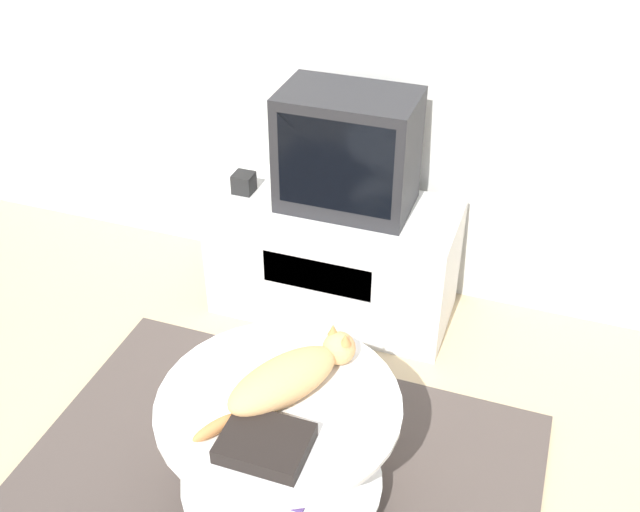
# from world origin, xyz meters

# --- Properties ---
(ground_plane) EXTENTS (12.00, 12.00, 0.00)m
(ground_plane) POSITION_xyz_m (0.00, 0.00, 0.00)
(ground_plane) COLOR tan
(wall_back) EXTENTS (8.00, 0.05, 2.60)m
(wall_back) POSITION_xyz_m (0.00, 1.42, 1.30)
(wall_back) COLOR silver
(wall_back) RESTS_ON ground_plane
(rug) EXTENTS (1.77, 1.46, 0.02)m
(rug) POSITION_xyz_m (0.00, 0.00, 0.01)
(rug) COLOR #4C423D
(rug) RESTS_ON ground_plane
(tv_stand) EXTENTS (1.04, 0.45, 0.55)m
(tv_stand) POSITION_xyz_m (-0.12, 1.11, 0.27)
(tv_stand) COLOR silver
(tv_stand) RESTS_ON ground_plane
(tv) EXTENTS (0.53, 0.33, 0.49)m
(tv) POSITION_xyz_m (-0.07, 1.12, 0.79)
(tv) COLOR #232326
(tv) RESTS_ON tv_stand
(speaker) EXTENTS (0.08, 0.08, 0.08)m
(speaker) POSITION_xyz_m (-0.52, 1.08, 0.59)
(speaker) COLOR black
(speaker) RESTS_ON tv_stand
(coffee_table) EXTENTS (0.75, 0.75, 0.49)m
(coffee_table) POSITION_xyz_m (0.06, 0.03, 0.33)
(coffee_table) COLOR #B2B2B7
(coffee_table) RESTS_ON rug
(dvd_box) EXTENTS (0.24, 0.19, 0.05)m
(dvd_box) POSITION_xyz_m (0.10, -0.16, 0.53)
(dvd_box) COLOR black
(dvd_box) RESTS_ON coffee_table
(cat) EXTENTS (0.35, 0.53, 0.13)m
(cat) POSITION_xyz_m (0.08, 0.08, 0.56)
(cat) COLOR tan
(cat) RESTS_ON coffee_table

